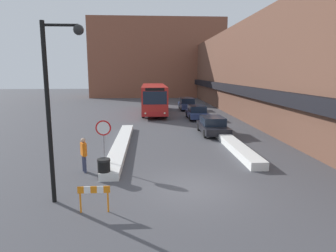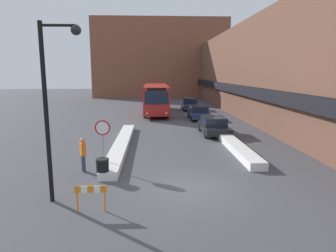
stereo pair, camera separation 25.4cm
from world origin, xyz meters
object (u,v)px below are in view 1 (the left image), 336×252
(city_bus, at_px, (154,98))
(construction_barricade, at_px, (94,194))
(parked_car_back, at_px, (187,104))
(parked_car_middle, at_px, (197,112))
(parked_car_front, at_px, (213,125))
(pedestrian, at_px, (84,152))
(street_lamp, at_px, (55,94))
(trash_bin, at_px, (104,169))
(stop_sign, at_px, (104,134))

(city_bus, bearing_deg, construction_barricade, -95.61)
(parked_car_back, bearing_deg, parked_car_middle, -90.00)
(parked_car_front, xyz_separation_m, pedestrian, (-8.14, -8.69, 0.32))
(parked_car_middle, xyz_separation_m, parked_car_back, (-0.00, 7.98, 0.05))
(parked_car_middle, xyz_separation_m, street_lamp, (-8.27, -19.83, 3.31))
(parked_car_front, distance_m, trash_bin, 12.05)
(parked_car_front, distance_m, construction_barricade, 14.75)
(stop_sign, relative_size, trash_bin, 2.59)
(stop_sign, height_order, street_lamp, street_lamp)
(city_bus, bearing_deg, street_lamp, -98.96)
(stop_sign, relative_size, pedestrian, 1.46)
(parked_car_back, height_order, stop_sign, stop_sign)
(city_bus, relative_size, parked_car_back, 2.61)
(city_bus, distance_m, trash_bin, 22.57)
(parked_car_front, xyz_separation_m, parked_car_back, (-0.00, 15.74, 0.07))
(parked_car_front, distance_m, street_lamp, 15.01)
(parked_car_back, relative_size, construction_barricade, 4.16)
(pedestrian, height_order, trash_bin, pedestrian)
(parked_car_back, distance_m, pedestrian, 25.75)
(parked_car_front, relative_size, pedestrian, 2.71)
(parked_car_middle, height_order, stop_sign, stop_sign)
(parked_car_middle, bearing_deg, city_bus, 132.19)
(city_bus, distance_m, parked_car_back, 5.49)
(parked_car_middle, relative_size, pedestrian, 2.63)
(stop_sign, bearing_deg, parked_car_middle, 65.64)
(street_lamp, bearing_deg, pedestrian, 87.75)
(trash_bin, bearing_deg, parked_car_middle, 68.14)
(trash_bin, relative_size, construction_barricade, 0.86)
(parked_car_middle, relative_size, stop_sign, 1.79)
(parked_car_front, xyz_separation_m, parked_car_middle, (0.00, 7.76, 0.01))
(street_lamp, xyz_separation_m, pedestrian, (0.13, 3.39, -3.00))
(construction_barricade, bearing_deg, trash_bin, 92.42)
(city_bus, distance_m, street_lamp, 25.07)
(parked_car_middle, bearing_deg, pedestrian, -116.33)
(parked_car_middle, relative_size, street_lamp, 0.68)
(parked_car_back, relative_size, pedestrian, 2.72)
(city_bus, bearing_deg, parked_car_back, 35.73)
(street_lamp, bearing_deg, city_bus, 81.04)
(city_bus, relative_size, trash_bin, 12.56)
(street_lamp, relative_size, pedestrian, 3.86)
(parked_car_front, distance_m, pedestrian, 11.91)
(parked_car_front, relative_size, street_lamp, 0.70)
(parked_car_front, bearing_deg, parked_car_middle, 90.00)
(parked_car_back, xyz_separation_m, construction_barricade, (-6.90, -28.78, -0.09))
(parked_car_middle, distance_m, trash_bin, 18.90)
(pedestrian, distance_m, construction_barricade, 4.54)
(parked_car_front, xyz_separation_m, trash_bin, (-7.04, -9.78, -0.21))
(city_bus, height_order, stop_sign, city_bus)
(stop_sign, distance_m, trash_bin, 2.05)
(pedestrian, height_order, construction_barricade, pedestrian)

